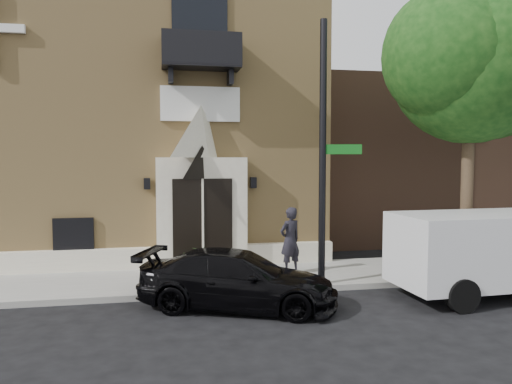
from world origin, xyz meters
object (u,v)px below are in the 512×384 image
black_sedan (238,280)px  cargo_van (503,250)px  fire_hydrant (444,259)px  pedestrian_near (290,240)px  street_sign (323,153)px  dumpster (492,248)px

black_sedan → cargo_van: cargo_van is taller
cargo_van → fire_hydrant: cargo_van is taller
black_sedan → pedestrian_near: 3.06m
fire_hydrant → pedestrian_near: pedestrian_near is taller
cargo_van → street_sign: (-4.08, 1.39, 2.33)m
cargo_van → dumpster: (1.14, 1.91, -0.36)m
fire_hydrant → pedestrian_near: bearing=166.6°
black_sedan → dumpster: size_ratio=2.09×
dumpster → street_sign: bearing=-157.8°
dumpster → cargo_van: bearing=-104.2°
street_sign → pedestrian_near: 2.76m
fire_hydrant → dumpster: 1.66m
street_sign → pedestrian_near: street_sign is taller
cargo_van → pedestrian_near: size_ratio=2.76×
street_sign → pedestrian_near: bearing=132.8°
street_sign → dumpster: street_sign is taller
fire_hydrant → pedestrian_near: size_ratio=0.46×
fire_hydrant → pedestrian_near: 4.24m
black_sedan → pedestrian_near: (1.84, 2.41, 0.43)m
black_sedan → fire_hydrant: bearing=-55.2°
cargo_van → dumpster: bearing=56.8°
cargo_van → street_sign: size_ratio=0.77×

